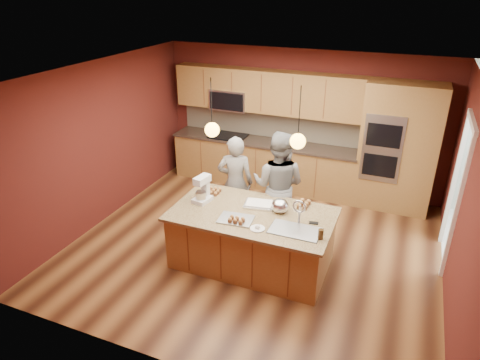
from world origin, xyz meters
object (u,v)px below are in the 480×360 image
at_px(stand_mixer, 202,191).
at_px(mixing_bowl, 280,206).
at_px(person_right, 278,185).
at_px(person_left, 235,183).
at_px(island, 253,238).

height_order(stand_mixer, mixing_bowl, stand_mixer).
xyz_separation_m(stand_mixer, mixing_bowl, (1.16, 0.12, -0.07)).
bearing_deg(person_right, person_left, 0.84).
bearing_deg(person_right, mixing_bowl, 110.39).
xyz_separation_m(island, person_right, (0.08, 0.90, 0.46)).
xyz_separation_m(island, person_left, (-0.65, 0.90, 0.37)).
xyz_separation_m(person_right, mixing_bowl, (0.26, -0.72, 0.05)).
bearing_deg(person_left, island, 109.81).
distance_m(island, person_right, 1.01).
relative_size(person_right, stand_mixer, 4.45).
bearing_deg(person_right, island, 85.67).
relative_size(person_left, person_right, 0.90).
height_order(island, mixing_bowl, island).
xyz_separation_m(island, mixing_bowl, (0.34, 0.18, 0.51)).
distance_m(person_left, stand_mixer, 0.88).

